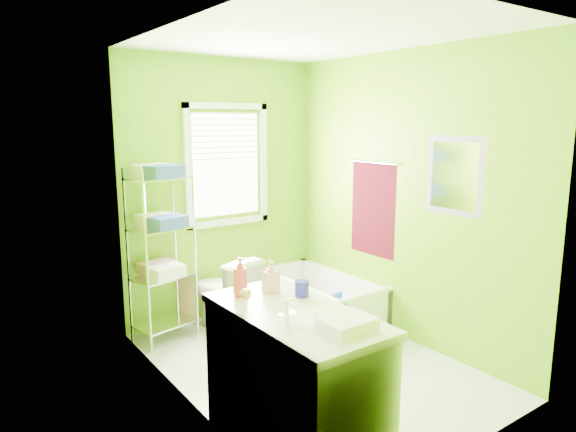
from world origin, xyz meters
TOP-DOWN VIEW (x-y plane):
  - ground at (0.00, 0.00)m, footprint 2.90×2.90m
  - room_envelope at (0.00, 0.00)m, footprint 2.14×2.94m
  - window at (0.05, 1.42)m, footprint 0.92×0.05m
  - door at (-1.04, -1.00)m, footprint 0.09×0.80m
  - right_wall_decor at (1.04, -0.02)m, footprint 0.04×1.48m
  - bathtub at (0.73, 0.73)m, footprint 0.64×1.38m
  - toilet at (-0.22, 1.05)m, footprint 0.54×0.79m
  - vanity at (-0.76, -0.83)m, footprint 0.61×1.19m
  - wire_shelf_unit at (-0.75, 1.19)m, footprint 0.59×0.48m

SIDE VIEW (x-z plane):
  - ground at x=0.00m, z-range 0.00..0.00m
  - bathtub at x=0.73m, z-range -0.08..0.37m
  - toilet at x=-0.22m, z-range 0.00..0.74m
  - vanity at x=-0.76m, z-range -0.10..1.05m
  - wire_shelf_unit at x=-0.75m, z-range 0.18..1.79m
  - door at x=-1.04m, z-range 0.00..2.00m
  - right_wall_decor at x=1.04m, z-range 0.74..1.91m
  - room_envelope at x=0.00m, z-range 0.24..2.86m
  - window at x=0.05m, z-range 1.00..2.22m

